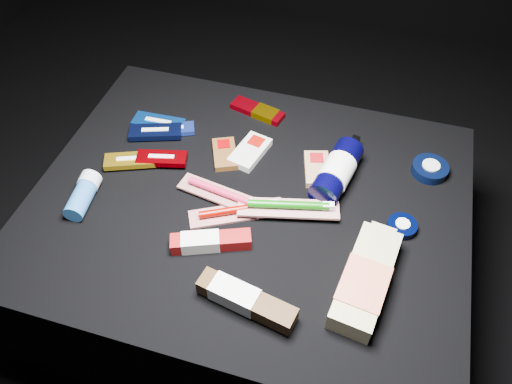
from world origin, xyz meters
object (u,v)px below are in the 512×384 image
(toothpaste_carton_red, at_px, (207,242))
(lotion_bottle, at_px, (337,172))
(deodorant_stick, at_px, (83,195))
(bodywash_bottle, at_px, (365,281))

(toothpaste_carton_red, bearing_deg, lotion_bottle, 27.16)
(lotion_bottle, xyz_separation_m, deodorant_stick, (-0.53, -0.22, -0.01))
(toothpaste_carton_red, bearing_deg, deodorant_stick, 151.59)
(bodywash_bottle, height_order, toothpaste_carton_red, bodywash_bottle)
(deodorant_stick, relative_size, toothpaste_carton_red, 0.71)
(lotion_bottle, distance_m, toothpaste_carton_red, 0.34)
(lotion_bottle, relative_size, bodywash_bottle, 0.88)
(bodywash_bottle, xyz_separation_m, toothpaste_carton_red, (-0.33, 0.01, -0.01))
(lotion_bottle, bearing_deg, bodywash_bottle, -56.85)
(bodywash_bottle, bearing_deg, deodorant_stick, -175.93)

